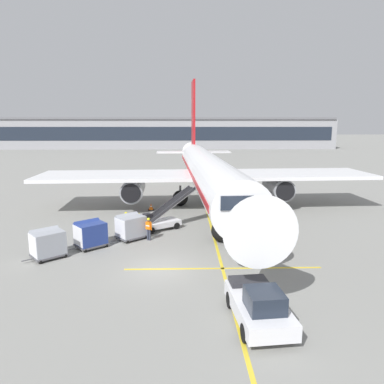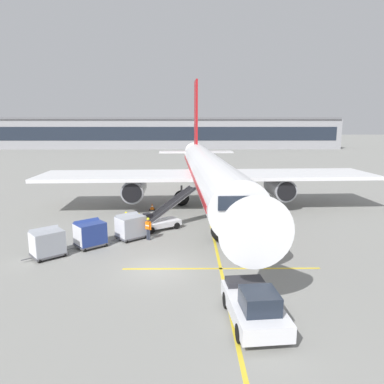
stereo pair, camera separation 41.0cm
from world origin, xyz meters
name	(u,v)px [view 1 (the left image)]	position (x,y,z in m)	size (l,w,h in m)	color
ground_plane	(159,269)	(0.00, 0.00, 0.00)	(600.00, 600.00, 0.00)	gray
parked_airplane	(206,171)	(3.84, 16.21, 3.87)	(34.53, 43.89, 15.05)	white
belt_loader	(162,218)	(-0.34, 8.42, 0.91)	(4.96, 3.93, 3.34)	silver
baggage_cart_lead	(131,226)	(-2.56, 5.82, 1.00)	(2.59, 2.52, 1.91)	#515156
baggage_cart_second	(90,234)	(-5.14, 4.04, 1.00)	(2.59, 2.52, 1.91)	#515156
baggage_cart_third	(48,243)	(-7.40, 2.10, 1.00)	(2.59, 2.52, 1.91)	#515156
pushback_tug	(259,305)	(4.75, -5.91, 0.83)	(2.50, 4.57, 1.83)	silver
ground_crew_by_loader	(139,222)	(-2.05, 6.87, 1.00)	(0.42, 0.48, 1.74)	#333847
ground_crew_by_carts	(126,221)	(-3.13, 7.34, 1.00)	(0.56, 0.30, 1.74)	#514C42
ground_crew_marshaller	(120,226)	(-3.37, 5.80, 1.00)	(0.57, 0.27, 1.74)	#514C42
ground_crew_wingwalker	(149,227)	(-1.15, 5.49, 1.00)	(0.50, 0.40, 1.74)	#333847
safety_cone_engine_keepout	(151,207)	(-1.85, 15.05, 0.33)	(0.60, 0.60, 0.68)	black
apron_guidance_line_lead_in	(206,209)	(3.83, 15.40, 0.00)	(0.20, 110.00, 0.01)	yellow
apron_guidance_line_stop_bar	(223,268)	(3.88, 0.03, 0.00)	(12.00, 0.20, 0.01)	yellow
terminal_building	(164,133)	(-5.80, 115.97, 5.56)	(124.42, 21.33, 11.23)	#939399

